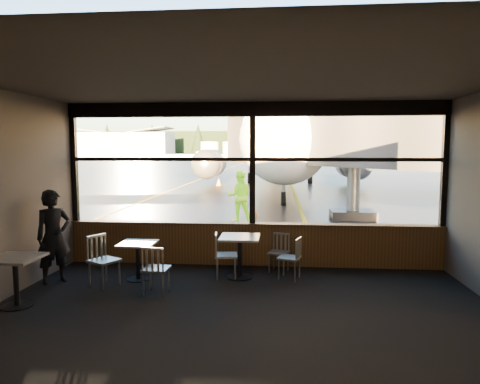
# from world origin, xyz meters

# --- Properties ---
(ground_plane) EXTENTS (520.00, 520.00, 0.00)m
(ground_plane) POSITION_xyz_m (0.00, 120.00, 0.00)
(ground_plane) COLOR black
(ground_plane) RESTS_ON ground
(carpet_floor) EXTENTS (8.00, 6.00, 0.01)m
(carpet_floor) POSITION_xyz_m (0.00, -3.00, 0.01)
(carpet_floor) COLOR black
(carpet_floor) RESTS_ON ground
(ceiling) EXTENTS (8.00, 6.00, 0.04)m
(ceiling) POSITION_xyz_m (0.00, -3.00, 3.50)
(ceiling) COLOR #38332D
(ceiling) RESTS_ON ground
(wall_back) EXTENTS (8.00, 0.04, 3.50)m
(wall_back) POSITION_xyz_m (0.00, -6.00, 1.75)
(wall_back) COLOR #4D443D
(wall_back) RESTS_ON ground
(window_sill) EXTENTS (8.00, 0.28, 0.90)m
(window_sill) POSITION_xyz_m (0.00, 0.00, 0.45)
(window_sill) COLOR brown
(window_sill) RESTS_ON ground
(window_header) EXTENTS (8.00, 0.18, 0.30)m
(window_header) POSITION_xyz_m (0.00, 0.00, 3.35)
(window_header) COLOR black
(window_header) RESTS_ON ground
(mullion_left) EXTENTS (0.12, 0.12, 2.60)m
(mullion_left) POSITION_xyz_m (-3.95, 0.00, 2.20)
(mullion_left) COLOR black
(mullion_left) RESTS_ON ground
(mullion_centre) EXTENTS (0.12, 0.12, 2.60)m
(mullion_centre) POSITION_xyz_m (0.00, 0.00, 2.20)
(mullion_centre) COLOR black
(mullion_centre) RESTS_ON ground
(mullion_right) EXTENTS (0.12, 0.12, 2.60)m
(mullion_right) POSITION_xyz_m (3.95, 0.00, 2.20)
(mullion_right) COLOR black
(mullion_right) RESTS_ON ground
(window_transom) EXTENTS (8.00, 0.10, 0.08)m
(window_transom) POSITION_xyz_m (0.00, 0.00, 2.30)
(window_transom) COLOR black
(window_transom) RESTS_ON ground
(airliner) EXTENTS (29.51, 35.31, 10.72)m
(airliner) POSITION_xyz_m (0.72, 21.93, 5.36)
(airliner) COLOR white
(airliner) RESTS_ON ground_plane
(jet_bridge) EXTENTS (9.45, 11.55, 5.04)m
(jet_bridge) POSITION_xyz_m (3.60, 5.50, 2.52)
(jet_bridge) COLOR #2D2D2F
(jet_bridge) RESTS_ON ground_plane
(cafe_table_near) EXTENTS (0.76, 0.76, 0.83)m
(cafe_table_near) POSITION_xyz_m (-0.19, -0.96, 0.42)
(cafe_table_near) COLOR #A7A39A
(cafe_table_near) RESTS_ON carpet_floor
(cafe_table_mid) EXTENTS (0.67, 0.67, 0.73)m
(cafe_table_mid) POSITION_xyz_m (-2.13, -1.25, 0.37)
(cafe_table_mid) COLOR #9D9991
(cafe_table_mid) RESTS_ON carpet_floor
(cafe_table_left) EXTENTS (0.74, 0.74, 0.82)m
(cafe_table_left) POSITION_xyz_m (-3.60, -2.82, 0.41)
(cafe_table_left) COLOR gray
(cafe_table_left) RESTS_ON carpet_floor
(chair_near_e) EXTENTS (0.57, 0.57, 0.83)m
(chair_near_e) POSITION_xyz_m (0.77, -0.95, 0.42)
(chair_near_e) COLOR #ACA79B
(chair_near_e) RESTS_ON carpet_floor
(chair_near_w) EXTENTS (0.55, 0.55, 0.90)m
(chair_near_w) POSITION_xyz_m (-0.45, -1.00, 0.45)
(chair_near_w) COLOR beige
(chair_near_w) RESTS_ON carpet_floor
(chair_near_n) EXTENTS (0.54, 0.54, 0.80)m
(chair_near_n) POSITION_xyz_m (0.57, -0.48, 0.40)
(chair_near_n) COLOR #BDB7AA
(chair_near_n) RESTS_ON carpet_floor
(chair_mid_s) EXTENTS (0.50, 0.50, 0.88)m
(chair_mid_s) POSITION_xyz_m (-1.54, -2.03, 0.44)
(chair_mid_s) COLOR #ADA79C
(chair_mid_s) RESTS_ON carpet_floor
(chair_mid_w) EXTENTS (0.71, 0.71, 0.95)m
(chair_mid_w) POSITION_xyz_m (-2.61, -1.71, 0.48)
(chair_mid_w) COLOR #B7B3A6
(chair_mid_w) RESTS_ON carpet_floor
(passenger) EXTENTS (0.75, 0.76, 1.77)m
(passenger) POSITION_xyz_m (-3.64, -1.56, 0.88)
(passenger) COLOR black
(passenger) RESTS_ON carpet_floor
(ground_crew) EXTENTS (0.94, 0.78, 1.78)m
(ground_crew) POSITION_xyz_m (-0.78, 5.61, 0.89)
(ground_crew) COLOR #BFF219
(ground_crew) RESTS_ON ground_plane
(cone_nose) EXTENTS (0.38, 0.38, 0.53)m
(cone_nose) POSITION_xyz_m (-0.40, 6.94, 0.27)
(cone_nose) COLOR orange
(cone_nose) RESTS_ON ground_plane
(cone_wing) EXTENTS (0.38, 0.38, 0.53)m
(cone_wing) POSITION_xyz_m (-3.58, 20.61, 0.26)
(cone_wing) COLOR #FA5707
(cone_wing) RESTS_ON ground_plane
(hangar_left) EXTENTS (45.00, 18.00, 11.00)m
(hangar_left) POSITION_xyz_m (-70.00, 180.00, 5.50)
(hangar_left) COLOR silver
(hangar_left) RESTS_ON ground_plane
(hangar_mid) EXTENTS (38.00, 15.00, 10.00)m
(hangar_mid) POSITION_xyz_m (0.00, 185.00, 5.00)
(hangar_mid) COLOR silver
(hangar_mid) RESTS_ON ground_plane
(hangar_right) EXTENTS (50.00, 20.00, 12.00)m
(hangar_right) POSITION_xyz_m (60.00, 178.00, 6.00)
(hangar_right) COLOR silver
(hangar_right) RESTS_ON ground_plane
(fuel_tank_a) EXTENTS (8.00, 8.00, 6.00)m
(fuel_tank_a) POSITION_xyz_m (-30.00, 182.00, 3.00)
(fuel_tank_a) COLOR silver
(fuel_tank_a) RESTS_ON ground_plane
(fuel_tank_b) EXTENTS (8.00, 8.00, 6.00)m
(fuel_tank_b) POSITION_xyz_m (-20.00, 182.00, 3.00)
(fuel_tank_b) COLOR silver
(fuel_tank_b) RESTS_ON ground_plane
(fuel_tank_c) EXTENTS (8.00, 8.00, 6.00)m
(fuel_tank_c) POSITION_xyz_m (-10.00, 182.00, 3.00)
(fuel_tank_c) COLOR silver
(fuel_tank_c) RESTS_ON ground_plane
(treeline) EXTENTS (360.00, 3.00, 12.00)m
(treeline) POSITION_xyz_m (0.00, 210.00, 6.00)
(treeline) COLOR black
(treeline) RESTS_ON ground_plane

